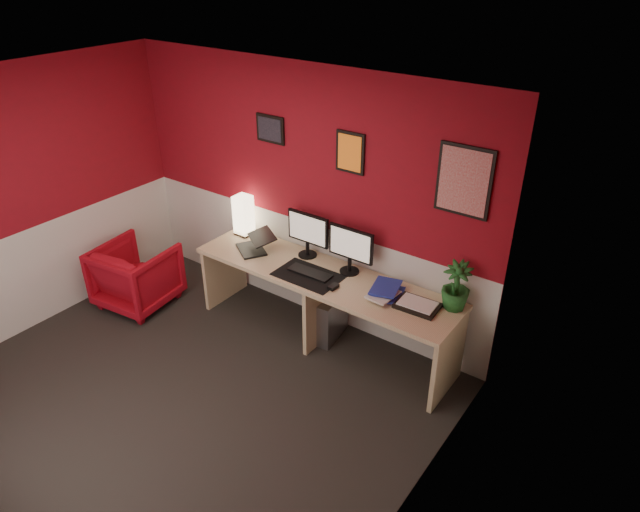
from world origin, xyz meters
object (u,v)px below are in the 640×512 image
(pc_tower, at_px, (329,316))
(armchair, at_px, (137,275))
(shoji_lamp, at_px, (244,216))
(laptop, at_px, (251,240))
(monitor_left, at_px, (307,228))
(monitor_right, at_px, (350,244))
(zen_tray, at_px, (417,306))
(desk, at_px, (323,308))
(potted_plant, at_px, (456,286))

(pc_tower, distance_m, armchair, 2.08)
(shoji_lamp, relative_size, laptop, 1.21)
(shoji_lamp, bearing_deg, monitor_left, 0.70)
(monitor_left, relative_size, monitor_right, 1.00)
(zen_tray, bearing_deg, desk, -178.19)
(shoji_lamp, bearing_deg, potted_plant, 0.07)
(monitor_left, bearing_deg, monitor_right, -2.88)
(pc_tower, bearing_deg, zen_tray, -12.09)
(monitor_right, relative_size, potted_plant, 1.38)
(potted_plant, xyz_separation_m, pc_tower, (-1.17, -0.11, -0.72))
(desk, height_order, potted_plant, potted_plant)
(zen_tray, distance_m, armchair, 2.98)
(laptop, distance_m, armchair, 1.35)
(armchair, bearing_deg, desk, -169.81)
(laptop, distance_m, potted_plant, 2.03)
(shoji_lamp, xyz_separation_m, monitor_right, (1.30, -0.02, 0.09))
(armchair, bearing_deg, potted_plant, -172.64)
(monitor_right, relative_size, armchair, 0.79)
(shoji_lamp, relative_size, pc_tower, 0.89)
(armchair, bearing_deg, laptop, -159.89)
(desk, distance_m, armchair, 2.04)
(laptop, distance_m, monitor_left, 0.59)
(monitor_left, relative_size, potted_plant, 1.38)
(pc_tower, relative_size, armchair, 0.62)
(monitor_right, distance_m, zen_tray, 0.83)
(monitor_left, distance_m, pc_tower, 0.87)
(desk, relative_size, shoji_lamp, 6.50)
(zen_tray, bearing_deg, monitor_right, 168.94)
(monitor_right, xyz_separation_m, armchair, (-2.12, -0.78, -0.69))
(zen_tray, height_order, armchair, zen_tray)
(desk, height_order, laptop, laptop)
(desk, relative_size, armchair, 3.55)
(laptop, distance_m, zen_tray, 1.78)
(desk, relative_size, potted_plant, 6.17)
(laptop, height_order, armchair, laptop)
(zen_tray, bearing_deg, pc_tower, 176.21)
(laptop, height_order, potted_plant, potted_plant)
(shoji_lamp, distance_m, monitor_right, 1.30)
(desk, bearing_deg, pc_tower, 83.97)
(monitor_right, height_order, armchair, monitor_right)
(potted_plant, bearing_deg, armchair, -165.64)
(potted_plant, bearing_deg, zen_tray, -145.53)
(desk, distance_m, shoji_lamp, 1.28)
(monitor_right, distance_m, armchair, 2.36)
(potted_plant, height_order, pc_tower, potted_plant)
(desk, distance_m, potted_plant, 1.33)
(monitor_left, distance_m, monitor_right, 0.50)
(potted_plant, xyz_separation_m, armchair, (-3.13, -0.80, -0.61))
(monitor_left, bearing_deg, desk, -31.84)
(desk, xyz_separation_m, pc_tower, (0.01, 0.09, -0.14))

